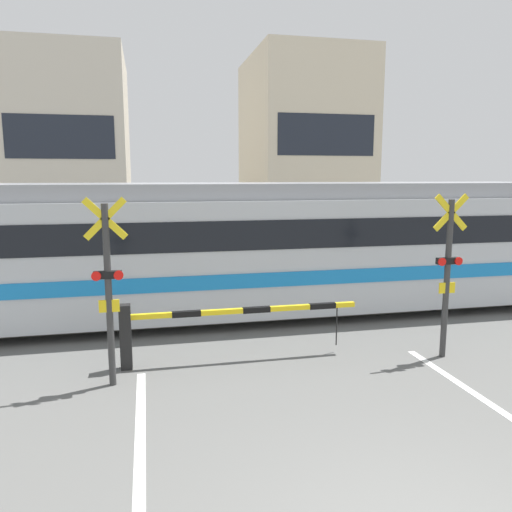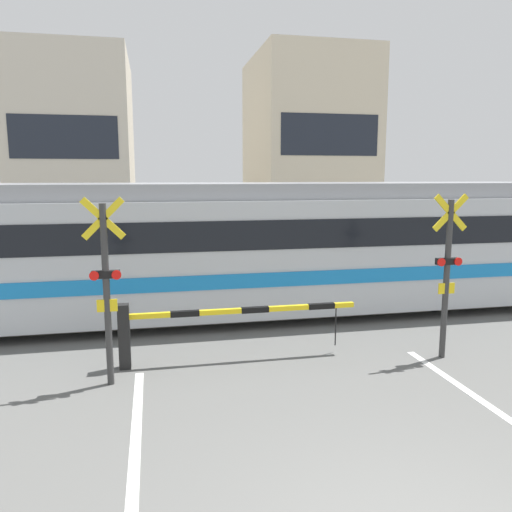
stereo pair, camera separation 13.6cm
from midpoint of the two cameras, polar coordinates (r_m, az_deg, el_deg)
rail_track_near at (r=11.80m, az=0.12°, el=-7.33°), size 50.00×0.10×0.08m
rail_track_far at (r=13.15m, az=-1.17°, el=-5.58°), size 50.00×0.10×0.08m
commuter_train at (r=12.01m, az=-3.94°, el=1.16°), size 17.33×2.94×3.22m
crossing_barrier_near at (r=9.16m, az=-7.07°, el=-7.55°), size 4.40×0.20×1.17m
crossing_barrier_far at (r=15.50m, az=3.28°, el=-0.56°), size 4.40×0.20×1.17m
crossing_signal_left at (r=8.30m, az=-16.30°, el=-3.05°), size 0.68×0.15×3.07m
crossing_signal_right at (r=9.84m, az=21.37°, el=-1.42°), size 0.68×0.15×3.07m
building_left_of_street at (r=26.62m, az=-19.61°, el=11.15°), size 5.25×7.39×9.07m
building_right_of_street at (r=27.68m, az=5.91°, el=12.06°), size 5.67×7.39×9.57m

